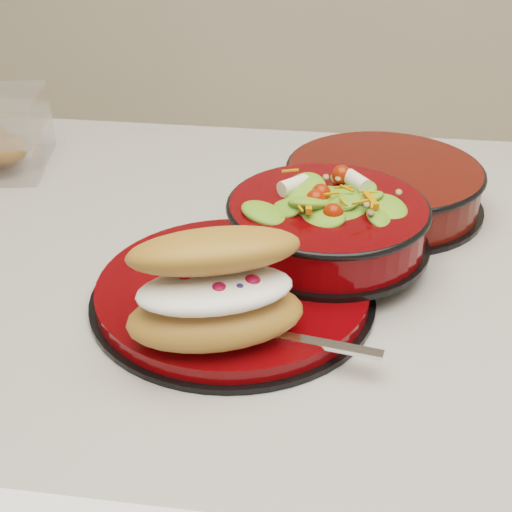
# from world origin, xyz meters

# --- Properties ---
(dinner_plate) EXTENTS (0.28, 0.28, 0.02)m
(dinner_plate) POSITION_xyz_m (0.04, -0.10, 0.91)
(dinner_plate) COLOR black
(dinner_plate) RESTS_ON island_counter
(salad_bowl) EXTENTS (0.21, 0.21, 0.09)m
(salad_bowl) POSITION_xyz_m (0.12, -0.01, 0.95)
(salad_bowl) COLOR black
(salad_bowl) RESTS_ON dinner_plate
(croissant) EXTENTS (0.17, 0.14, 0.09)m
(croissant) POSITION_xyz_m (0.03, -0.17, 0.97)
(croissant) COLOR #A56832
(croissant) RESTS_ON dinner_plate
(fork) EXTENTS (0.15, 0.04, 0.00)m
(fork) POSITION_xyz_m (0.10, -0.18, 0.92)
(fork) COLOR silver
(fork) RESTS_ON dinner_plate
(extra_bowl) EXTENTS (0.24, 0.24, 0.05)m
(extra_bowl) POSITION_xyz_m (0.18, 0.13, 0.93)
(extra_bowl) COLOR black
(extra_bowl) RESTS_ON island_counter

